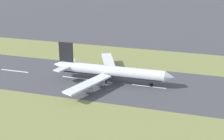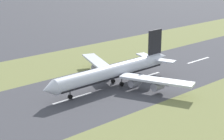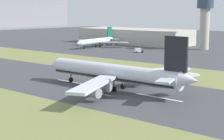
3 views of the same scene
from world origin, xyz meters
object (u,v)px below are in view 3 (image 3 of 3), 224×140
Objects in this scene: airplane_main_jet at (116,73)px; service_truck at (139,50)px; control_tower at (205,17)px; apron_car at (176,51)px; terminal_building at (134,36)px; airplane_parked_apron at (97,41)px.

service_truck is (102.82, 65.83, -4.36)m from airplane_main_jet.
apron_car is at bearing 169.70° from control_tower.
control_tower is at bearing -26.60° from service_truck.
airplane_main_jet is 0.67× the size of terminal_building.
airplane_main_jet is at bearing -147.37° from service_truck.
airplane_parked_apron reaches higher than terminal_building.
apron_car is at bearing 21.44° from airplane_main_jet.
control_tower reaches higher than airplane_main_jet.
airplane_main_jet reaches higher than apron_car.
airplane_parked_apron is at bearing 176.05° from terminal_building.
service_truck is (-54.45, -45.55, -4.68)m from terminal_building.
service_truck is 25.75m from apron_car.
airplane_main_jet is at bearing -164.35° from control_tower.
terminal_building is at bearing -3.95° from airplane_parked_apron.
airplane_parked_apron reaches higher than apron_car.
terminal_building is 22.00× the size of apron_car.
terminal_building is at bearing 84.20° from control_tower.
service_truck is at bearing 134.37° from apron_car.
service_truck is at bearing 32.63° from airplane_main_jet.
control_tower is at bearing -10.30° from apron_car.
control_tower is at bearing -95.80° from terminal_building.
apron_car is (-29.42, 5.35, -22.55)m from control_tower.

